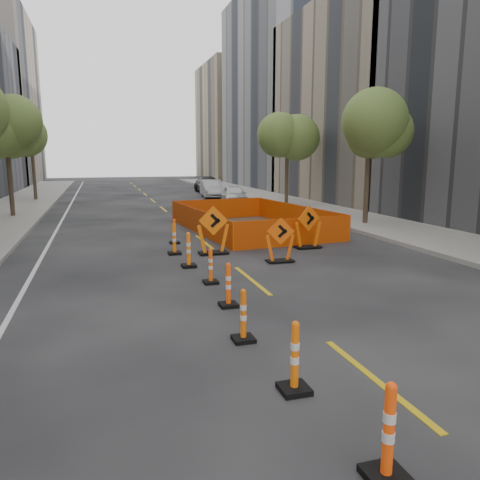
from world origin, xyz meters
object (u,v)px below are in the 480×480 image
object	(u,v)px
channelizer_3	(243,315)
chevron_sign_left	(213,230)
channelizer_2	(295,357)
parked_car_mid	(212,189)
channelizer_4	(228,285)
chevron_sign_center	(280,240)
channelizer_5	(211,266)
chevron_sign_right	(308,227)
parked_car_near	(234,195)
parked_car_far	(208,185)
channelizer_6	(189,250)
channelizer_1	(389,432)
channelizer_8	(174,231)
channelizer_7	(174,239)

from	to	relation	value
channelizer_3	chevron_sign_left	size ratio (longest dim) A/B	0.59
channelizer_2	parked_car_mid	distance (m)	31.84
channelizer_4	chevron_sign_center	world-z (taller)	chevron_sign_center
channelizer_2	channelizer_5	bearing A→B (deg)	88.28
chevron_sign_right	parked_car_near	bearing A→B (deg)	71.14
channelizer_3	chevron_sign_right	bearing A→B (deg)	57.75
chevron_sign_left	parked_car_far	bearing A→B (deg)	92.76
channelizer_6	channelizer_1	bearing A→B (deg)	-88.78
chevron_sign_left	parked_car_near	world-z (taller)	chevron_sign_left
chevron_sign_center	chevron_sign_right	xyz separation A→B (m)	(1.81, 1.83, 0.08)
channelizer_1	channelizer_2	xyz separation A→B (m)	(-0.18, 1.99, -0.02)
channelizer_4	parked_car_near	distance (m)	22.38
channelizer_1	chevron_sign_left	bearing A→B (deg)	85.31
channelizer_5	chevron_sign_right	bearing A→B (deg)	39.13
chevron_sign_center	parked_car_near	world-z (taller)	chevron_sign_center
channelizer_8	parked_car_mid	size ratio (longest dim) A/B	0.22
chevron_sign_center	parked_car_mid	size ratio (longest dim) A/B	0.33
channelizer_2	parked_car_near	distance (m)	26.26
channelizer_1	parked_car_near	bearing A→B (deg)	77.20
chevron_sign_right	channelizer_5	bearing A→B (deg)	-153.46
parked_car_near	channelizer_5	bearing A→B (deg)	-100.53
channelizer_1	parked_car_far	bearing A→B (deg)	79.81
channelizer_1	channelizer_6	bearing A→B (deg)	91.22
channelizer_2	chevron_sign_center	size ratio (longest dim) A/B	0.74
channelizer_1	channelizer_5	distance (m)	7.98
channelizer_7	chevron_sign_left	size ratio (longest dim) A/B	0.65
channelizer_3	chevron_sign_center	size ratio (longest dim) A/B	0.69
channelizer_2	chevron_sign_right	xyz separation A→B (m)	(4.68, 9.64, 0.26)
channelizer_6	parked_car_far	size ratio (longest dim) A/B	0.22
channelizer_4	channelizer_5	world-z (taller)	channelizer_4
channelizer_3	parked_car_mid	world-z (taller)	parked_car_mid
channelizer_6	parked_car_near	world-z (taller)	parked_car_near
channelizer_8	parked_car_mid	world-z (taller)	parked_car_mid
chevron_sign_right	parked_car_near	world-z (taller)	chevron_sign_right
channelizer_5	chevron_sign_center	xyz separation A→B (m)	(2.69, 1.83, 0.24)
channelizer_1	channelizer_8	world-z (taller)	channelizer_1
channelizer_3	chevron_sign_left	bearing A→B (deg)	80.49
channelizer_2	channelizer_4	size ratio (longest dim) A/B	1.06
channelizer_2	parked_car_mid	xyz separation A→B (m)	(6.20, 31.23, 0.18)
channelizer_4	chevron_sign_center	distance (m)	4.71
channelizer_2	chevron_sign_center	world-z (taller)	chevron_sign_center
channelizer_2	parked_car_far	world-z (taller)	parked_car_far
channelizer_8	chevron_sign_left	bearing A→B (deg)	-67.35
channelizer_8	chevron_sign_left	size ratio (longest dim) A/B	0.58
channelizer_1	chevron_sign_right	distance (m)	12.48
channelizer_5	chevron_sign_left	size ratio (longest dim) A/B	0.57
channelizer_8	channelizer_4	bearing A→B (deg)	-90.28
channelizer_5	channelizer_8	world-z (taller)	channelizer_8
parked_car_near	parked_car_mid	size ratio (longest dim) A/B	0.90
channelizer_1	parked_car_near	size ratio (longest dim) A/B	0.28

